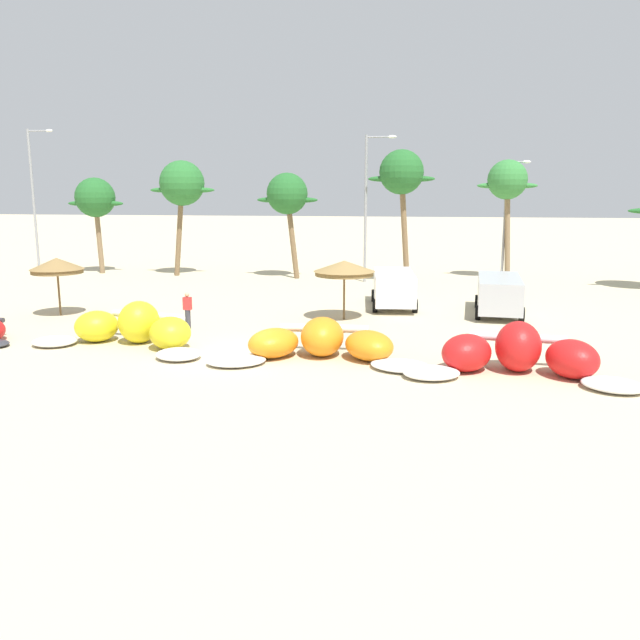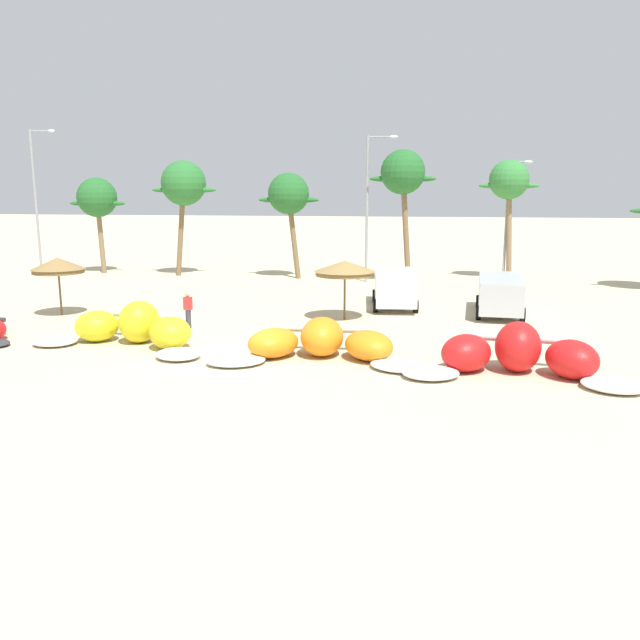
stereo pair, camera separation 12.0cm
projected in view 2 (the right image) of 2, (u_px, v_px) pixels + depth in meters
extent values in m
plane|color=beige|center=(238.00, 354.00, 24.17)|extent=(260.00, 260.00, 0.00)
ellipsoid|color=white|center=(55.00, 341.00, 25.58)|extent=(1.92, 1.80, 0.34)
ellipsoid|color=yellow|center=(97.00, 326.00, 26.15)|extent=(2.34, 2.34, 1.26)
ellipsoid|color=yellow|center=(139.00, 322.00, 25.89)|extent=(1.92, 2.03, 1.69)
ellipsoid|color=yellow|center=(170.00, 333.00, 24.90)|extent=(2.13, 2.20, 1.26)
ellipsoid|color=white|center=(178.00, 354.00, 23.53)|extent=(2.31, 2.26, 0.34)
cylinder|color=white|center=(148.00, 315.00, 26.41)|extent=(3.34, 1.01, 0.30)
cube|color=white|center=(137.00, 323.00, 25.73)|extent=(1.32, 0.87, 0.04)
ellipsoid|color=white|center=(236.00, 360.00, 22.74)|extent=(2.53, 2.26, 0.29)
ellipsoid|color=orange|center=(273.00, 343.00, 23.67)|extent=(2.46, 2.61, 1.07)
ellipsoid|color=orange|center=(322.00, 337.00, 23.86)|extent=(1.67, 2.15, 1.44)
ellipsoid|color=orange|center=(369.00, 346.00, 23.26)|extent=(2.53, 2.62, 1.07)
ellipsoid|color=white|center=(400.00, 366.00, 22.08)|extent=(2.47, 2.14, 0.29)
cylinder|color=white|center=(324.00, 328.00, 24.54)|extent=(3.36, 0.44, 0.30)
cube|color=white|center=(321.00, 338.00, 23.66)|extent=(1.25, 0.80, 0.04)
ellipsoid|color=white|center=(431.00, 373.00, 21.10)|extent=(2.20, 1.95, 0.34)
ellipsoid|color=red|center=(466.00, 353.00, 21.81)|extent=(2.38, 2.42, 1.27)
ellipsoid|color=red|center=(518.00, 347.00, 21.76)|extent=(1.69, 2.01, 1.71)
ellipsoid|color=red|center=(572.00, 359.00, 20.99)|extent=(2.25, 2.39, 1.27)
ellipsoid|color=white|center=(613.00, 385.00, 19.76)|extent=(2.35, 2.18, 0.34)
cylinder|color=white|center=(517.00, 338.00, 22.36)|extent=(3.24, 0.59, 0.29)
cube|color=white|center=(518.00, 348.00, 21.58)|extent=(1.23, 0.78, 0.04)
cylinder|color=brown|center=(60.00, 292.00, 31.50)|extent=(0.10, 0.10, 2.28)
cone|color=olive|center=(58.00, 263.00, 31.22)|extent=(2.54, 2.54, 0.55)
cylinder|color=brown|center=(58.00, 271.00, 31.30)|extent=(2.41, 2.41, 0.20)
cylinder|color=brown|center=(345.00, 296.00, 30.45)|extent=(0.10, 0.10, 2.30)
cone|color=olive|center=(345.00, 266.00, 30.17)|extent=(2.88, 2.88, 0.51)
cylinder|color=olive|center=(345.00, 273.00, 30.24)|extent=(2.74, 2.74, 0.20)
cube|color=#B2B7BC|center=(500.00, 293.00, 31.72)|extent=(2.38, 5.37, 1.50)
cube|color=black|center=(499.00, 283.00, 33.04)|extent=(2.05, 1.45, 0.56)
cylinder|color=black|center=(478.00, 301.00, 33.64)|extent=(0.29, 0.70, 0.68)
cylinder|color=black|center=(518.00, 303.00, 33.19)|extent=(0.29, 0.70, 0.68)
cylinder|color=black|center=(478.00, 313.00, 30.55)|extent=(0.29, 0.70, 0.68)
cylinder|color=black|center=(523.00, 315.00, 30.09)|extent=(0.29, 0.70, 0.68)
cube|color=white|center=(395.00, 286.00, 33.75)|extent=(2.45, 5.22, 1.50)
cube|color=black|center=(393.00, 278.00, 35.06)|extent=(2.06, 1.44, 0.56)
cylinder|color=black|center=(375.00, 296.00, 35.50)|extent=(0.30, 0.70, 0.68)
cylinder|color=black|center=(411.00, 296.00, 35.37)|extent=(0.30, 0.70, 0.68)
cylinder|color=black|center=(376.00, 306.00, 32.43)|extent=(0.30, 0.70, 0.68)
cylinder|color=black|center=(416.00, 306.00, 32.30)|extent=(0.30, 0.70, 0.68)
cylinder|color=#383842|center=(188.00, 319.00, 28.62)|extent=(0.24, 0.24, 0.85)
cube|color=red|center=(188.00, 303.00, 28.48)|extent=(0.36, 0.22, 0.56)
sphere|color=tan|center=(187.00, 295.00, 28.41)|extent=(0.20, 0.20, 0.20)
cylinder|color=#7F6647|center=(101.00, 236.00, 47.43)|extent=(0.55, 0.36, 5.51)
sphere|color=#236028|center=(97.00, 197.00, 46.91)|extent=(2.85, 2.85, 2.85)
ellipsoid|color=#236028|center=(83.00, 203.00, 47.17)|extent=(1.99, 0.50, 0.36)
ellipsoid|color=#236028|center=(112.00, 203.00, 46.81)|extent=(1.99, 0.50, 0.36)
cylinder|color=brown|center=(181.00, 230.00, 45.93)|extent=(1.02, 0.36, 6.51)
sphere|color=#286B2D|center=(183.00, 183.00, 45.24)|extent=(3.13, 3.13, 3.13)
ellipsoid|color=#286B2D|center=(167.00, 190.00, 45.53)|extent=(2.19, 0.50, 0.36)
ellipsoid|color=#286B2D|center=(201.00, 190.00, 45.14)|extent=(2.19, 0.50, 0.36)
cylinder|color=brown|center=(293.00, 236.00, 44.58)|extent=(0.99, 0.36, 5.80)
sphere|color=#236028|center=(289.00, 194.00, 44.05)|extent=(2.81, 2.81, 2.81)
ellipsoid|color=#236028|center=(273.00, 200.00, 44.31)|extent=(1.97, 0.50, 0.36)
ellipsoid|color=#236028|center=(305.00, 200.00, 43.96)|extent=(1.97, 0.50, 0.36)
cylinder|color=brown|center=(406.00, 229.00, 41.91)|extent=(0.90, 0.36, 7.17)
sphere|color=#236028|center=(403.00, 172.00, 41.25)|extent=(2.84, 2.84, 2.84)
ellipsoid|color=#236028|center=(385.00, 179.00, 41.50)|extent=(1.99, 0.50, 0.36)
ellipsoid|color=#236028|center=(421.00, 179.00, 41.15)|extent=(1.99, 0.50, 0.36)
cylinder|color=#7F6647|center=(509.00, 230.00, 43.76)|extent=(0.71, 0.36, 6.73)
sphere|color=#337A38|center=(509.00, 180.00, 43.13)|extent=(2.64, 2.64, 2.64)
ellipsoid|color=#337A38|center=(493.00, 186.00, 43.37)|extent=(1.85, 0.50, 0.36)
ellipsoid|color=#337A38|center=(525.00, 186.00, 43.04)|extent=(1.85, 0.50, 0.36)
cylinder|color=gray|center=(36.00, 201.00, 48.28)|extent=(0.18, 0.18, 10.42)
cylinder|color=gray|center=(40.00, 131.00, 47.16)|extent=(1.69, 0.10, 0.10)
ellipsoid|color=silver|center=(51.00, 131.00, 47.03)|extent=(0.56, 0.24, 0.20)
cylinder|color=gray|center=(367.00, 210.00, 42.42)|extent=(0.18, 0.18, 9.52)
cylinder|color=gray|center=(381.00, 137.00, 41.39)|extent=(1.64, 0.10, 0.10)
ellipsoid|color=silver|center=(394.00, 137.00, 41.26)|extent=(0.56, 0.24, 0.20)
cylinder|color=gray|center=(506.00, 220.00, 43.86)|extent=(0.18, 0.18, 8.02)
cylinder|color=gray|center=(519.00, 162.00, 43.01)|extent=(1.21, 0.10, 0.10)
ellipsoid|color=silver|center=(528.00, 162.00, 42.92)|extent=(0.56, 0.24, 0.20)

